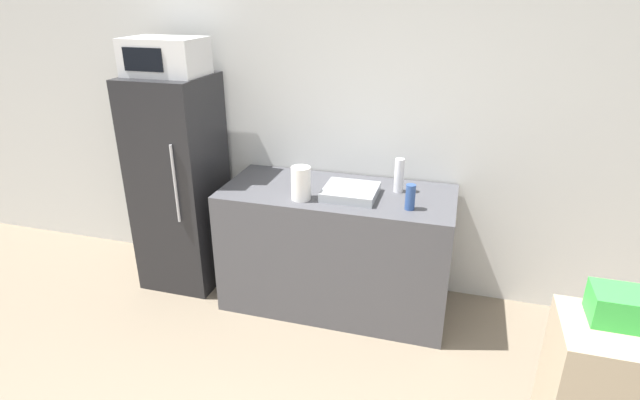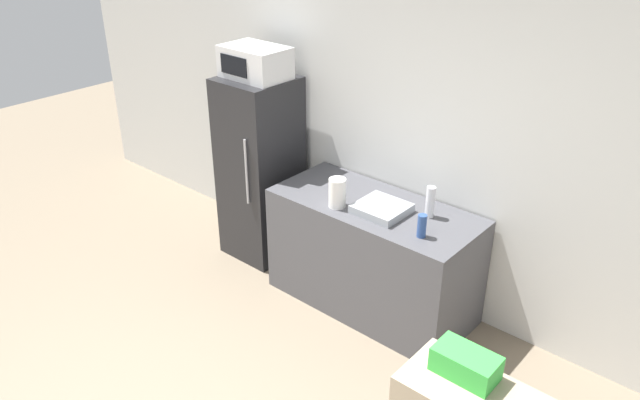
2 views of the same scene
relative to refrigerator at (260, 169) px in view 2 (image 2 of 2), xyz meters
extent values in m
cube|color=silver|center=(1.23, 0.38, 0.50)|extent=(8.00, 0.06, 2.60)
cube|color=#232326|center=(0.00, 0.00, 0.00)|extent=(0.56, 0.57, 1.61)
cylinder|color=#B7B7BC|center=(0.15, -0.30, 0.12)|extent=(0.02, 0.02, 0.56)
cube|color=white|center=(0.00, 0.00, 0.93)|extent=(0.53, 0.36, 0.25)
cube|color=black|center=(-0.05, -0.18, 0.93)|extent=(0.29, 0.01, 0.15)
cube|color=#4C4C51|center=(1.23, -0.02, -0.36)|extent=(1.59, 0.71, 0.89)
cube|color=#9EA3A8|center=(1.34, -0.08, 0.11)|extent=(0.35, 0.34, 0.06)
cylinder|color=silver|center=(1.63, 0.09, 0.20)|extent=(0.06, 0.06, 0.23)
cylinder|color=#2D4C8C|center=(1.74, -0.19, 0.17)|extent=(0.06, 0.06, 0.16)
cube|color=green|center=(2.68, -1.30, 0.28)|extent=(0.29, 0.17, 0.12)
cylinder|color=white|center=(1.04, -0.22, 0.19)|extent=(0.13, 0.13, 0.22)
camera|label=1|loc=(2.00, -3.09, 1.36)|focal=28.00mm
camera|label=2|loc=(3.59, -3.37, 2.23)|focal=35.00mm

